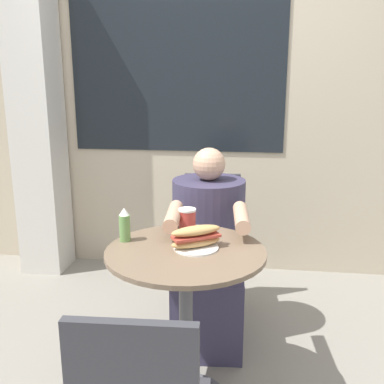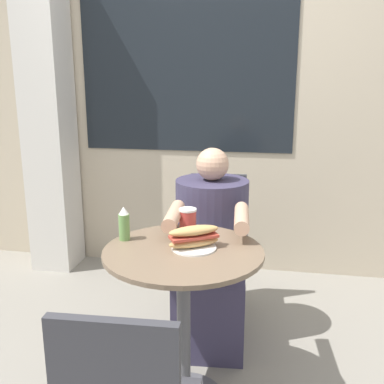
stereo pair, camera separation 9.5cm
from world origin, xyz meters
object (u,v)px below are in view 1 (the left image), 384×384
Objects in this scene: diner_chair at (212,231)px; sandwich_on_plate at (196,238)px; cafe_table at (186,294)px; seated_diner at (208,262)px; condiment_bottle at (125,225)px; drink_cup at (187,219)px.

diner_chair reaches higher than sandwich_on_plate.
seated_diner is at bearing 85.31° from cafe_table.
sandwich_on_plate is at bearing -8.84° from condiment_bottle.
drink_cup is at bearing 96.49° from cafe_table.
condiment_bottle is at bearing 171.16° from sandwich_on_plate.
condiment_bottle reaches higher than diner_chair.
sandwich_on_plate is at bearing 86.18° from diner_chair.
condiment_bottle is at bearing 64.74° from diner_chair.
diner_chair is 8.20× the size of drink_cup.
seated_diner is 0.62m from sandwich_on_plate.
sandwich_on_plate is at bearing 85.38° from seated_diner.
drink_cup is (-0.07, -0.29, 0.34)m from seated_diner.
condiment_bottle is (-0.28, 0.07, 0.28)m from cafe_table.
sandwich_on_plate is at bearing -72.96° from drink_cup.
sandwich_on_plate is (0.04, 0.02, 0.25)m from cafe_table.
drink_cup reaches higher than cafe_table.
drink_cup is (-0.07, 0.23, 0.01)m from sandwich_on_plate.
sandwich_on_plate is (-0.00, -0.52, 0.33)m from seated_diner.
cafe_table is 0.40m from condiment_bottle.
drink_cup is 0.69× the size of condiment_bottle.
cafe_table is 7.06× the size of drink_cup.
condiment_bottle is at bearing 165.57° from cafe_table.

